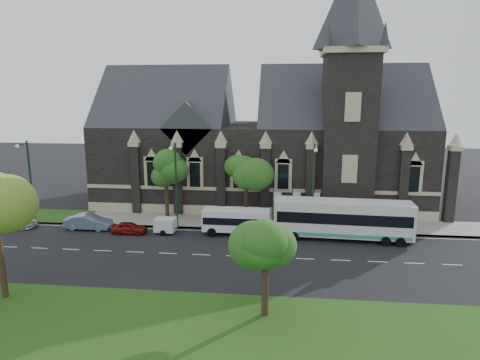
# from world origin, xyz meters

# --- Properties ---
(ground) EXTENTS (160.00, 160.00, 0.00)m
(ground) POSITION_xyz_m (0.00, 0.00, 0.00)
(ground) COLOR black
(ground) RESTS_ON ground
(sidewalk) EXTENTS (80.00, 5.00, 0.15)m
(sidewalk) POSITION_xyz_m (0.00, 9.50, 0.07)
(sidewalk) COLOR gray
(sidewalk) RESTS_ON ground
(museum) EXTENTS (40.00, 17.70, 29.90)m
(museum) POSITION_xyz_m (5.12, 18.78, 8.17)
(museum) COLOR black
(museum) RESTS_ON ground
(tree_park_near) EXTENTS (4.42, 4.42, 8.56)m
(tree_park_near) POSITION_xyz_m (-11.77, -8.77, 6.42)
(tree_park_near) COLOR black
(tree_park_near) RESTS_ON ground
(tree_park_east) EXTENTS (3.40, 3.40, 6.28)m
(tree_park_east) POSITION_xyz_m (6.18, -9.32, 4.62)
(tree_park_east) COLOR black
(tree_park_east) RESTS_ON ground
(tree_walk_right) EXTENTS (4.08, 4.08, 7.80)m
(tree_walk_right) POSITION_xyz_m (3.21, 10.71, 5.82)
(tree_walk_right) COLOR black
(tree_walk_right) RESTS_ON ground
(tree_walk_left) EXTENTS (3.91, 3.91, 7.64)m
(tree_walk_left) POSITION_xyz_m (-5.80, 10.70, 5.73)
(tree_walk_left) COLOR black
(tree_walk_left) RESTS_ON ground
(street_lamp_near) EXTENTS (0.36, 1.88, 9.00)m
(street_lamp_near) POSITION_xyz_m (10.00, 7.09, 5.11)
(street_lamp_near) COLOR black
(street_lamp_near) RESTS_ON ground
(street_lamp_mid) EXTENTS (0.36, 1.88, 9.00)m
(street_lamp_mid) POSITION_xyz_m (-4.00, 7.09, 5.11)
(street_lamp_mid) COLOR black
(street_lamp_mid) RESTS_ON ground
(street_lamp_far) EXTENTS (0.36, 1.88, 9.00)m
(street_lamp_far) POSITION_xyz_m (-20.00, 7.09, 5.11)
(street_lamp_far) COLOR black
(street_lamp_far) RESTS_ON ground
(banner_flag_left) EXTENTS (0.90, 0.10, 4.00)m
(banner_flag_left) POSITION_xyz_m (6.29, 9.00, 2.38)
(banner_flag_left) COLOR black
(banner_flag_left) RESTS_ON ground
(banner_flag_center) EXTENTS (0.90, 0.10, 4.00)m
(banner_flag_center) POSITION_xyz_m (8.29, 9.00, 2.38)
(banner_flag_center) COLOR black
(banner_flag_center) RESTS_ON ground
(banner_flag_right) EXTENTS (0.90, 0.10, 4.00)m
(banner_flag_right) POSITION_xyz_m (10.29, 9.00, 2.38)
(banner_flag_right) COLOR black
(banner_flag_right) RESTS_ON ground
(tour_coach) EXTENTS (13.08, 3.56, 3.78)m
(tour_coach) POSITION_xyz_m (12.76, 5.46, 2.05)
(tour_coach) COLOR silver
(tour_coach) RESTS_ON ground
(shuttle_bus) EXTENTS (6.68, 2.44, 2.57)m
(shuttle_bus) POSITION_xyz_m (2.47, 5.73, 1.49)
(shuttle_bus) COLOR white
(shuttle_bus) RESTS_ON ground
(box_trailer) EXTENTS (2.97, 1.75, 1.56)m
(box_trailer) POSITION_xyz_m (-4.70, 5.28, 0.89)
(box_trailer) COLOR silver
(box_trailer) RESTS_ON ground
(sedan) EXTENTS (4.84, 1.72, 1.59)m
(sedan) POSITION_xyz_m (-13.00, 5.68, 0.80)
(sedan) COLOR #7285A4
(sedan) RESTS_ON ground
(car_far_red) EXTENTS (3.58, 1.45, 1.22)m
(car_far_red) POSITION_xyz_m (-8.30, 4.80, 0.61)
(car_far_red) COLOR maroon
(car_far_red) RESTS_ON ground
(car_far_white) EXTENTS (5.04, 2.08, 1.46)m
(car_far_white) POSITION_xyz_m (-21.31, 5.49, 0.73)
(car_far_white) COLOR silver
(car_far_white) RESTS_ON ground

